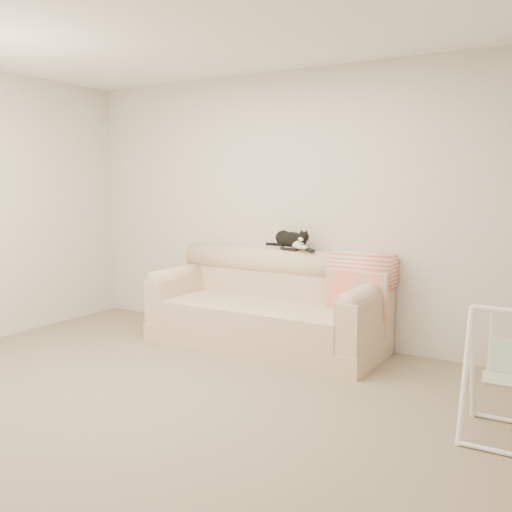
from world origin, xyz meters
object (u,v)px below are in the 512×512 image
at_px(remote_a, 289,248).
at_px(remote_b, 310,250).
at_px(tuxedo_cat, 292,239).
at_px(baby_swing, 509,374).
at_px(sofa, 269,309).

bearing_deg(remote_a, remote_b, 3.47).
relative_size(remote_a, tuxedo_cat, 0.37).
xyz_separation_m(tuxedo_cat, baby_swing, (2.13, -1.23, -0.59)).
bearing_deg(tuxedo_cat, remote_b, -7.29).
distance_m(tuxedo_cat, baby_swing, 2.53).
xyz_separation_m(sofa, baby_swing, (2.23, -0.97, 0.05)).
height_order(sofa, remote_a, remote_a).
xyz_separation_m(remote_a, remote_b, (0.21, 0.01, -0.00)).
relative_size(tuxedo_cat, baby_swing, 0.61).
bearing_deg(baby_swing, tuxedo_cat, 150.04).
bearing_deg(remote_b, baby_swing, -32.06).
relative_size(remote_a, remote_b, 1.15).
distance_m(sofa, tuxedo_cat, 0.70).
bearing_deg(sofa, tuxedo_cat, 68.62).
relative_size(remote_b, tuxedo_cat, 0.32).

